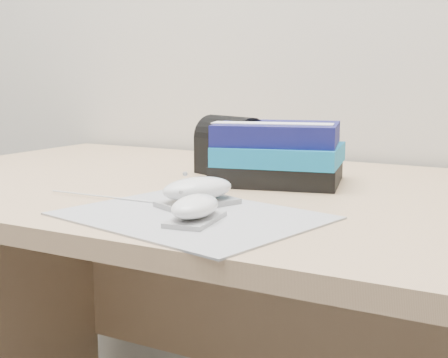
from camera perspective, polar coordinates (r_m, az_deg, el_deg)
The scene contains 7 objects.
desk at distance 1.18m, azimuth 7.02°, elevation -11.81°, with size 1.60×0.80×0.73m.
mousepad at distance 0.87m, azimuth -2.98°, elevation -3.38°, with size 0.34×0.26×0.00m, color gray.
mouse_rear at distance 0.92m, azimuth -2.42°, elevation -1.13°, with size 0.11×0.13×0.05m.
mouse_front at distance 0.82m, azimuth -2.66°, elevation -2.73°, with size 0.07×0.10×0.04m.
usb_cable at distance 1.01m, azimuth -11.03°, elevation -1.58°, with size 0.00×0.00×0.21m, color silver.
book_stack at distance 1.14m, azimuth 4.99°, elevation 2.35°, with size 0.26×0.23×0.11m.
pouch at distance 1.22m, azimuth 0.62°, elevation 2.99°, with size 0.15×0.13×0.12m.
Camera 1 is at (0.40, 0.62, 0.93)m, focal length 50.00 mm.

